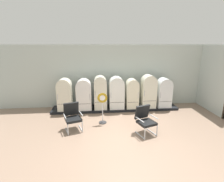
# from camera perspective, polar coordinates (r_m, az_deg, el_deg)

# --- Properties ---
(ground) EXTENTS (12.00, 10.00, 0.05)m
(ground) POSITION_cam_1_polar(r_m,az_deg,el_deg) (6.28, 4.15, -16.02)
(ground) COLOR #8B715E
(back_wall) EXTENTS (11.76, 0.12, 3.18)m
(back_wall) POSITION_cam_1_polar(r_m,az_deg,el_deg) (9.14, 0.65, 4.98)
(back_wall) COLOR #BAC5BD
(back_wall) RESTS_ON ground
(side_wall_right) EXTENTS (0.16, 2.20, 3.18)m
(side_wall_right) POSITION_cam_1_polar(r_m,az_deg,el_deg) (9.71, 30.05, 3.37)
(side_wall_right) COLOR #B8C2BD
(side_wall_right) RESTS_ON ground
(display_plinth) EXTENTS (6.23, 0.95, 0.12)m
(display_plinth) POSITION_cam_1_polar(r_m,az_deg,el_deg) (8.95, 1.04, -5.52)
(display_plinth) COLOR black
(display_plinth) RESTS_ON ground
(refrigerator_0) EXTENTS (0.67, 0.62, 1.52)m
(refrigerator_0) POSITION_cam_1_polar(r_m,az_deg,el_deg) (8.63, -15.10, -0.81)
(refrigerator_0) COLOR silver
(refrigerator_0) RESTS_ON display_plinth
(refrigerator_1) EXTENTS (0.71, 0.64, 1.48)m
(refrigerator_1) POSITION_cam_1_polar(r_m,az_deg,el_deg) (8.53, -9.11, -0.82)
(refrigerator_1) COLOR white
(refrigerator_1) RESTS_ON display_plinth
(refrigerator_2) EXTENTS (0.60, 0.65, 1.62)m
(refrigerator_2) POSITION_cam_1_polar(r_m,az_deg,el_deg) (8.49, -3.80, -0.15)
(refrigerator_2) COLOR silver
(refrigerator_2) RESTS_ON display_plinth
(refrigerator_3) EXTENTS (0.71, 0.65, 1.56)m
(refrigerator_3) POSITION_cam_1_polar(r_m,az_deg,el_deg) (8.56, 1.48, -0.27)
(refrigerator_3) COLOR white
(refrigerator_3) RESTS_ON display_plinth
(refrigerator_4) EXTENTS (0.59, 0.61, 1.45)m
(refrigerator_4) POSITION_cam_1_polar(r_m,az_deg,el_deg) (8.68, 6.54, -0.53)
(refrigerator_4) COLOR beige
(refrigerator_4) RESTS_ON display_plinth
(refrigerator_5) EXTENTS (0.69, 0.64, 1.63)m
(refrigerator_5) POSITION_cam_1_polar(r_m,az_deg,el_deg) (8.87, 11.73, 0.22)
(refrigerator_5) COLOR silver
(refrigerator_5) RESTS_ON display_plinth
(refrigerator_6) EXTENTS (0.67, 0.63, 1.45)m
(refrigerator_6) POSITION_cam_1_polar(r_m,az_deg,el_deg) (9.15, 16.48, -0.26)
(refrigerator_6) COLOR white
(refrigerator_6) RESTS_ON display_plinth
(armchair_left) EXTENTS (0.78, 0.83, 1.04)m
(armchair_left) POSITION_cam_1_polar(r_m,az_deg,el_deg) (6.92, -12.71, -7.76)
(armchair_left) COLOR silver
(armchair_left) RESTS_ON ground
(armchair_right) EXTENTS (0.79, 0.84, 1.04)m
(armchair_right) POSITION_cam_1_polar(r_m,az_deg,el_deg) (6.59, 10.61, -8.86)
(armchair_right) COLOR silver
(armchair_right) RESTS_ON ground
(sign_stand) EXTENTS (0.40, 0.32, 1.31)m
(sign_stand) POSITION_cam_1_polar(r_m,az_deg,el_deg) (7.27, -3.08, -6.10)
(sign_stand) COLOR #2D2D30
(sign_stand) RESTS_ON ground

